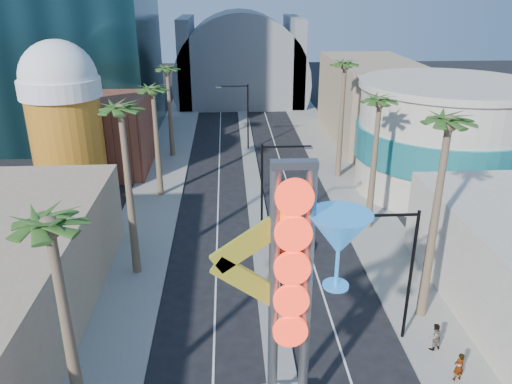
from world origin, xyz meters
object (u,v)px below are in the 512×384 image
object	(u,v)px
red_pickup	(288,235)
pedestrian_b	(434,337)
pedestrian_a	(459,367)
neon_sign	(310,280)

from	to	relation	value
red_pickup	pedestrian_b	bearing A→B (deg)	-70.36
pedestrian_a	red_pickup	bearing A→B (deg)	-78.87
neon_sign	pedestrian_b	distance (m)	10.72
neon_sign	red_pickup	bearing A→B (deg)	85.83
pedestrian_a	pedestrian_b	bearing A→B (deg)	-95.56
neon_sign	pedestrian_a	xyz separation A→B (m)	(8.00, 1.55, -6.34)
pedestrian_a	pedestrian_b	world-z (taller)	pedestrian_a
red_pickup	pedestrian_b	size ratio (longest dim) A/B	3.30
red_pickup	pedestrian_b	distance (m)	14.37
red_pickup	pedestrian_a	bearing A→B (deg)	-73.07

